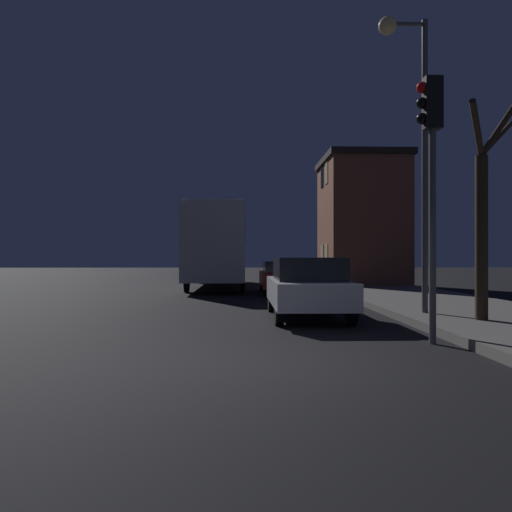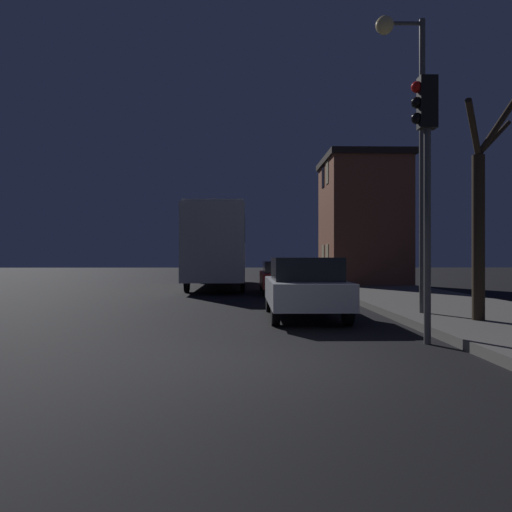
{
  "view_description": "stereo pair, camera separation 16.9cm",
  "coord_description": "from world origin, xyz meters",
  "px_view_note": "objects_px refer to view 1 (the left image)",
  "views": [
    {
      "loc": [
        -0.31,
        -7.22,
        1.52
      ],
      "look_at": [
        0.29,
        13.5,
        1.53
      ],
      "focal_mm": 35.0,
      "sensor_mm": 36.0,
      "label": 1
    },
    {
      "loc": [
        -0.14,
        -7.23,
        1.52
      ],
      "look_at": [
        0.29,
        13.5,
        1.53
      ],
      "focal_mm": 35.0,
      "sensor_mm": 36.0,
      "label": 2
    }
  ],
  "objects_px": {
    "streetlamp": "(411,111)",
    "car_mid_lane": "(283,276)",
    "bus": "(219,242)",
    "car_near_lane": "(307,286)",
    "traffic_light": "(431,153)",
    "bare_tree": "(484,215)"
  },
  "relations": [
    {
      "from": "streetlamp",
      "to": "bus",
      "type": "height_order",
      "value": "streetlamp"
    },
    {
      "from": "traffic_light",
      "to": "bare_tree",
      "type": "bearing_deg",
      "value": 44.83
    },
    {
      "from": "traffic_light",
      "to": "bare_tree",
      "type": "distance_m",
      "value": 2.73
    },
    {
      "from": "car_mid_lane",
      "to": "streetlamp",
      "type": "bearing_deg",
      "value": -74.87
    },
    {
      "from": "streetlamp",
      "to": "traffic_light",
      "type": "distance_m",
      "value": 3.71
    },
    {
      "from": "streetlamp",
      "to": "traffic_light",
      "type": "bearing_deg",
      "value": -103.22
    },
    {
      "from": "streetlamp",
      "to": "car_near_lane",
      "type": "bearing_deg",
      "value": 169.28
    },
    {
      "from": "traffic_light",
      "to": "bus",
      "type": "bearing_deg",
      "value": 105.38
    },
    {
      "from": "bare_tree",
      "to": "bus",
      "type": "distance_m",
      "value": 15.53
    },
    {
      "from": "streetlamp",
      "to": "bus",
      "type": "distance_m",
      "value": 14.09
    },
    {
      "from": "bus",
      "to": "car_near_lane",
      "type": "height_order",
      "value": "bus"
    },
    {
      "from": "traffic_light",
      "to": "car_near_lane",
      "type": "xyz_separation_m",
      "value": [
        -1.66,
        3.68,
        -2.51
      ]
    },
    {
      "from": "streetlamp",
      "to": "car_near_lane",
      "type": "xyz_separation_m",
      "value": [
        -2.42,
        0.46,
        -4.19
      ]
    },
    {
      "from": "bus",
      "to": "car_near_lane",
      "type": "distance_m",
      "value": 12.74
    },
    {
      "from": "bare_tree",
      "to": "car_mid_lane",
      "type": "relative_size",
      "value": 1.07
    },
    {
      "from": "streetlamp",
      "to": "car_mid_lane",
      "type": "bearing_deg",
      "value": 105.13
    },
    {
      "from": "traffic_light",
      "to": "car_mid_lane",
      "type": "bearing_deg",
      "value": 97.62
    },
    {
      "from": "streetlamp",
      "to": "car_mid_lane",
      "type": "relative_size",
      "value": 1.55
    },
    {
      "from": "bare_tree",
      "to": "bus",
      "type": "relative_size",
      "value": 0.45
    },
    {
      "from": "bus",
      "to": "car_mid_lane",
      "type": "xyz_separation_m",
      "value": [
        2.82,
        -4.12,
        -1.53
      ]
    },
    {
      "from": "traffic_light",
      "to": "streetlamp",
      "type": "bearing_deg",
      "value": 76.78
    },
    {
      "from": "bare_tree",
      "to": "car_near_lane",
      "type": "xyz_separation_m",
      "value": [
        -3.49,
        1.87,
        -1.6
      ]
    }
  ]
}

